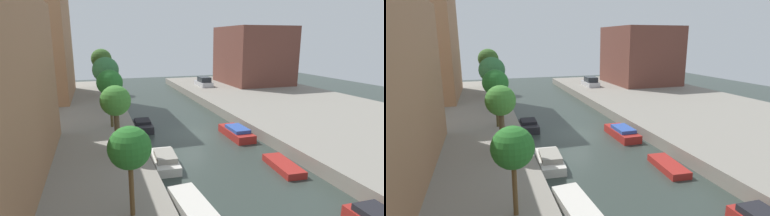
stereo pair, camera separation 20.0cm
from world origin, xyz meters
TOP-DOWN VIEW (x-y plane):
  - ground_plane at (0.00, 0.00)m, footprint 84.00×84.00m
  - quay_left at (-15.00, 0.00)m, footprint 20.00×64.00m
  - quay_right at (15.00, 0.00)m, footprint 20.00×64.00m
  - apartment_tower_far at (-16.00, 17.90)m, footprint 10.00×13.83m
  - low_block_right at (18.00, 21.41)m, footprint 10.00×11.73m
  - street_tree_0 at (-6.91, -12.93)m, footprint 1.85×1.85m
  - street_tree_1 at (-6.91, -5.25)m, footprint 2.00×2.00m
  - street_tree_2 at (-6.91, 1.31)m, footprint 2.22×2.22m
  - street_tree_3 at (-6.91, 8.90)m, footprint 2.81×2.81m
  - street_tree_4 at (-6.91, 16.80)m, footprint 2.65×2.65m
  - street_tree_5 at (-6.91, 24.13)m, footprint 3.12×3.12m
  - parked_car at (8.72, 20.57)m, footprint 1.87×4.27m
  - moored_boat_left_1 at (-3.82, -12.39)m, footprint 1.76×4.65m
  - moored_boat_left_2 at (-3.89, -6.01)m, footprint 1.82×4.17m
  - moored_boat_left_3 at (-4.03, 2.73)m, footprint 1.79×3.56m
  - moored_boat_right_1 at (3.53, -9.02)m, footprint 1.61×3.59m
  - moored_boat_right_2 at (3.53, -1.98)m, footprint 1.64×4.35m

SIDE VIEW (x-z plane):
  - ground_plane at x=0.00m, z-range 0.00..0.00m
  - moored_boat_right_1 at x=3.53m, z-range 0.00..0.46m
  - moored_boat_left_1 at x=-3.82m, z-range 0.00..0.60m
  - moored_boat_left_2 at x=-3.89m, z-range -0.07..0.86m
  - moored_boat_left_3 at x=-4.03m, z-range -0.06..0.90m
  - moored_boat_right_2 at x=3.53m, z-range -0.07..0.91m
  - quay_left at x=-15.00m, z-range 0.00..1.00m
  - quay_right at x=15.00m, z-range 0.00..1.00m
  - parked_car at x=8.72m, z-range 0.87..2.37m
  - street_tree_0 at x=-6.91m, z-range 2.06..6.10m
  - street_tree_1 at x=-6.91m, z-range 2.21..6.83m
  - street_tree_4 at x=-6.91m, z-range 2.19..7.29m
  - street_tree_2 at x=-6.91m, z-range 2.35..7.34m
  - street_tree_3 at x=-6.91m, z-range 2.38..8.01m
  - street_tree_5 at x=-6.91m, z-range 2.42..8.45m
  - low_block_right at x=18.00m, z-range 1.00..10.49m
  - apartment_tower_far at x=-16.00m, z-range 1.00..21.85m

